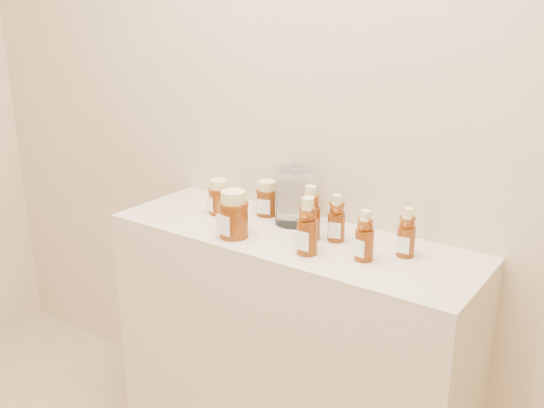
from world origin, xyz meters
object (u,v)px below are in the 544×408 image
Objects in this scene: honey_jar_left at (219,197)px; bear_bottle_back_left at (311,209)px; glass_canister at (294,194)px; display_table at (289,359)px; bear_bottle_front_left at (307,222)px.

bear_bottle_back_left is at bearing 19.80° from honey_jar_left.
honey_jar_left is 0.60× the size of glass_canister.
display_table is 6.35× the size of bear_bottle_back_left.
honey_jar_left is (-0.31, 0.03, 0.51)m from display_table.
bear_bottle_back_left is 0.14m from glass_canister.
bear_bottle_front_left is at bearing -37.77° from display_table.
glass_canister is at bearing 136.13° from bear_bottle_back_left.
display_table is at bearing -179.04° from bear_bottle_back_left.
bear_bottle_front_left is 0.96× the size of glass_canister.
display_table is 0.56m from glass_canister.
glass_canister reaches higher than bear_bottle_back_left.
honey_jar_left is at bearing 169.06° from bear_bottle_back_left.
display_table is 0.55m from bear_bottle_back_left.
bear_bottle_front_left is at bearing 6.58° from honey_jar_left.
glass_canister is at bearing 117.38° from display_table.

